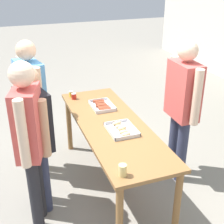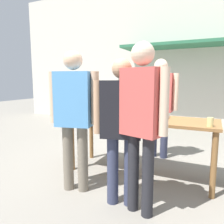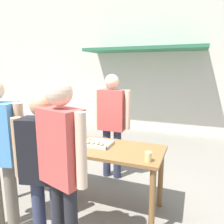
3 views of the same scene
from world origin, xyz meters
name	(u,v)px [view 1 (image 1 of 3)]	position (x,y,z in m)	size (l,w,h in m)	color
ground_plane	(112,184)	(0.00, 0.00, 0.00)	(24.00, 24.00, 0.00)	gray
serving_table	(112,132)	(0.00, 0.00, 0.77)	(2.18, 0.73, 0.88)	brown
food_tray_sausages	(102,106)	(-0.48, 0.04, 0.89)	(0.37, 0.27, 0.04)	silver
food_tray_buns	(122,130)	(0.21, 0.04, 0.90)	(0.38, 0.29, 0.06)	silver
condiment_jar_mustard	(71,94)	(-0.95, -0.25, 0.92)	(0.07, 0.07, 0.08)	gold
condiment_jar_ketchup	(74,96)	(-0.86, -0.24, 0.92)	(0.07, 0.07, 0.08)	#B22319
beer_cup	(123,170)	(0.95, -0.25, 0.93)	(0.07, 0.07, 0.11)	#DBC67A
person_server_behind_table	(182,101)	(0.09, 0.86, 1.07)	(0.64, 0.25, 1.80)	#333851
person_customer_holding_hotdog	(32,99)	(-0.60, -0.82, 1.06)	(0.63, 0.34, 1.78)	#756B5B
person_customer_with_cup	(29,134)	(0.31, -0.95, 1.08)	(0.57, 0.33, 1.80)	#232328
person_customer_waiting_in_line	(35,131)	(0.06, -0.87, 0.98)	(0.63, 0.34, 1.66)	#333851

